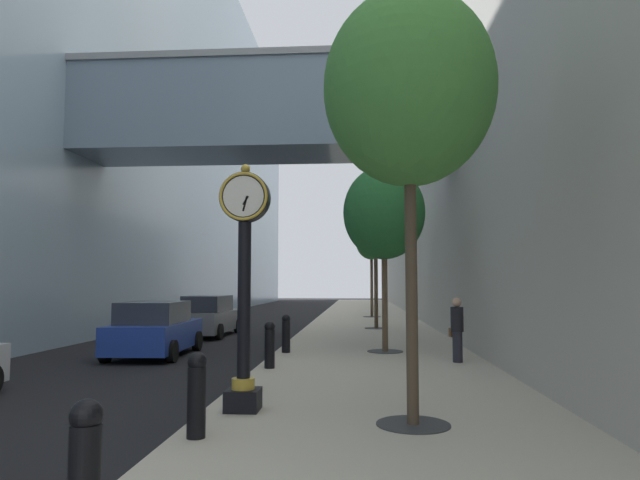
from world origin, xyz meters
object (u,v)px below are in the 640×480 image
at_px(street_clock, 244,274).
at_px(street_tree_far, 371,242).
at_px(street_tree_mid_far, 376,232).
at_px(car_blue_far, 155,330).
at_px(bollard_third, 244,361).
at_px(bollard_fourth, 270,343).
at_px(street_tree_mid_near, 384,213).
at_px(street_tree_near, 409,90).
at_px(car_grey_mid, 209,316).
at_px(bollard_nearest, 85,468).
at_px(bollard_fifth, 286,332).
at_px(bollard_second, 197,393).
at_px(pedestrian_walking, 457,328).

relative_size(street_clock, street_tree_far, 0.70).
xyz_separation_m(street_tree_mid_far, car_blue_far, (-7.07, -9.42, -3.84)).
relative_size(bollard_third, car_blue_far, 0.27).
bearing_deg(bollard_fourth, bollard_third, -90.00).
bearing_deg(street_tree_mid_near, street_tree_near, -90.00).
relative_size(bollard_third, street_tree_far, 0.20).
height_order(street_tree_mid_near, car_grey_mid, street_tree_mid_near).
bearing_deg(street_clock, car_grey_mid, 107.43).
height_order(street_clock, bollard_fourth, street_clock).
bearing_deg(bollard_third, street_tree_far, 82.98).
height_order(bollard_nearest, street_tree_mid_far, street_tree_mid_far).
height_order(bollard_third, car_blue_far, car_blue_far).
distance_m(bollard_nearest, street_tree_mid_near, 13.77).
bearing_deg(car_grey_mid, bollard_third, -71.90).
relative_size(bollard_fifth, street_tree_mid_near, 0.20).
relative_size(street_tree_mid_far, car_grey_mid, 1.21).
bearing_deg(street_tree_mid_far, bollard_second, -99.16).
height_order(bollard_fifth, car_grey_mid, car_grey_mid).
distance_m(bollard_second, bollard_fifth, 9.37).
relative_size(street_clock, car_grey_mid, 0.88).
bearing_deg(bollard_fourth, bollard_nearest, -90.00).
bearing_deg(car_grey_mid, car_blue_far, -89.02).
xyz_separation_m(bollard_nearest, bollard_fourth, (0.00, 9.37, 0.00)).
xyz_separation_m(street_tree_far, pedestrian_walking, (1.82, -19.96, -3.76)).
bearing_deg(street_tree_far, bollard_fifth, -99.39).
height_order(street_tree_far, pedestrian_walking, street_tree_far).
height_order(street_tree_mid_far, pedestrian_walking, street_tree_mid_far).
distance_m(bollard_third, pedestrian_walking, 6.62).
xyz_separation_m(street_clock, street_tree_mid_far, (2.71, 17.06, 2.25)).
distance_m(street_clock, street_tree_mid_near, 8.84).
distance_m(bollard_fourth, car_grey_mid, 10.49).
bearing_deg(pedestrian_walking, bollard_third, -136.93).
height_order(bollard_nearest, street_tree_mid_near, street_tree_mid_near).
relative_size(street_clock, street_tree_near, 0.62).
xyz_separation_m(street_tree_near, pedestrian_walking, (1.82, 6.74, -4.19)).
bearing_deg(bollard_fourth, street_tree_mid_near, 49.71).
bearing_deg(bollard_second, bollard_fifth, 90.00).
relative_size(bollard_nearest, bollard_third, 1.00).
xyz_separation_m(street_clock, bollard_third, (-0.30, 1.48, -1.65)).
bearing_deg(bollard_nearest, street_tree_far, 84.40).
bearing_deg(bollard_fifth, car_grey_mid, 122.65).
height_order(bollard_fifth, street_tree_mid_far, street_tree_mid_far).
bearing_deg(bollard_nearest, street_tree_mid_near, 76.87).
bearing_deg(bollard_nearest, street_clock, 86.38).
bearing_deg(street_tree_mid_far, car_grey_mid, -158.54).
height_order(bollard_nearest, street_tree_far, street_tree_far).
xyz_separation_m(street_clock, bollard_nearest, (-0.30, -4.76, -1.65)).
height_order(street_tree_near, car_grey_mid, street_tree_near).
height_order(street_clock, car_blue_far, street_clock).
bearing_deg(street_tree_far, bollard_nearest, -95.60).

